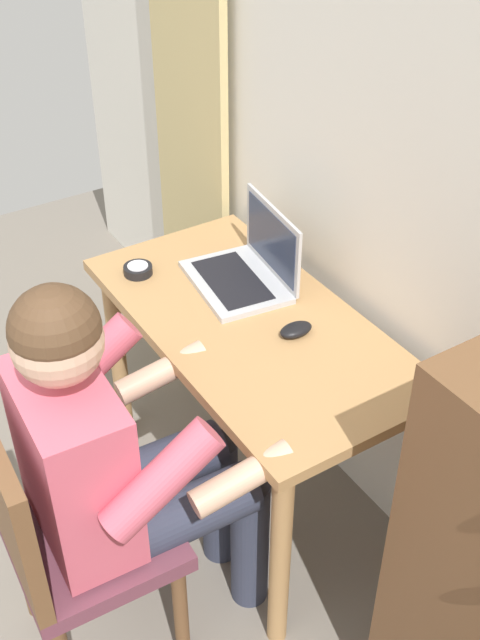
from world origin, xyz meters
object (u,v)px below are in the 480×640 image
laptop (248,267)px  desk (251,352)px  chair (62,532)px  computer_mouse (296,330)px  person_seated (124,454)px  desk_clock (138,270)px

laptop → desk: bearing=-30.2°
chair → computer_mouse: (-0.10, 0.77, 0.25)m
laptop → person_seated: bearing=-56.8°
chair → computer_mouse: bearing=97.5°
chair → person_seated: bearing=87.7°
laptop → computer_mouse: laptop is taller
laptop → desk_clock: 0.35m
person_seated → chair: bearing=-92.3°
person_seated → laptop: 0.75m
person_seated → laptop: (-0.41, 0.62, 0.11)m
computer_mouse → chair: bearing=-82.2°
chair → computer_mouse: chair is taller
desk → person_seated: person_seated is taller
desk → chair: (0.23, -0.70, -0.12)m
chair → computer_mouse: 0.82m
desk → laptop: bearing=149.8°
chair → laptop: (-0.40, 0.80, 0.29)m
desk_clock → chair: bearing=-41.0°
desk → chair: size_ratio=1.27×
person_seated → computer_mouse: size_ratio=11.94×
desk → laptop: (-0.17, 0.10, 0.17)m
desk → person_seated: 0.57m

